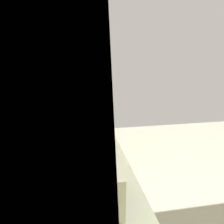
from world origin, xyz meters
TOP-DOWN VIEW (x-y plane):
  - wall_back at (0.00, 1.74)m, footprint 4.37×0.12m
  - oven_range at (1.70, 1.37)m, footprint 0.70×0.64m
  - microwave at (-0.15, 1.38)m, footprint 0.45×0.38m
  - kettle at (0.87, 1.27)m, footprint 0.20×0.14m

SIDE VIEW (x-z plane):
  - oven_range at x=1.70m, z-range -0.07..1.03m
  - kettle at x=0.87m, z-range 0.91..1.10m
  - microwave at x=-0.15m, z-range 0.92..1.19m
  - wall_back at x=0.00m, z-range 0.00..2.60m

